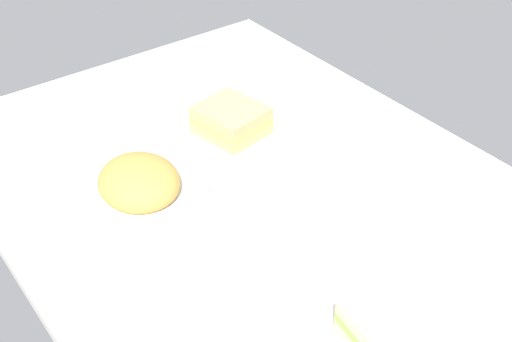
{
  "coord_description": "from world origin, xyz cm",
  "views": [
    {
      "loc": [
        -55.09,
        41.4,
        57.25
      ],
      "look_at": [
        0.0,
        0.0,
        5.0
      ],
      "focal_mm": 45.57,
      "sensor_mm": 36.0,
      "label": 1
    }
  ],
  "objects_px": {
    "coffee_mug_black": "(296,188)",
    "sandwich_side": "(407,335)",
    "plate_of_food": "(140,186)",
    "sandwich_main": "(231,120)"
  },
  "relations": [
    {
      "from": "plate_of_food",
      "to": "coffee_mug_black",
      "type": "distance_m",
      "value": 0.21
    },
    {
      "from": "coffee_mug_black",
      "to": "sandwich_main",
      "type": "distance_m",
      "value": 0.21
    },
    {
      "from": "sandwich_side",
      "to": "sandwich_main",
      "type": "bearing_deg",
      "value": -11.63
    },
    {
      "from": "plate_of_food",
      "to": "sandwich_main",
      "type": "bearing_deg",
      "value": -73.29
    },
    {
      "from": "plate_of_food",
      "to": "coffee_mug_black",
      "type": "bearing_deg",
      "value": -137.29
    },
    {
      "from": "plate_of_food",
      "to": "sandwich_side",
      "type": "distance_m",
      "value": 0.39
    },
    {
      "from": "coffee_mug_black",
      "to": "sandwich_side",
      "type": "xyz_separation_m",
      "value": [
        -0.23,
        0.04,
        -0.02
      ]
    },
    {
      "from": "plate_of_food",
      "to": "sandwich_side",
      "type": "xyz_separation_m",
      "value": [
        -0.38,
        -0.1,
        0.0
      ]
    },
    {
      "from": "sandwich_main",
      "to": "coffee_mug_black",
      "type": "bearing_deg",
      "value": 167.22
    },
    {
      "from": "sandwich_side",
      "to": "coffee_mug_black",
      "type": "bearing_deg",
      "value": -10.58
    }
  ]
}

